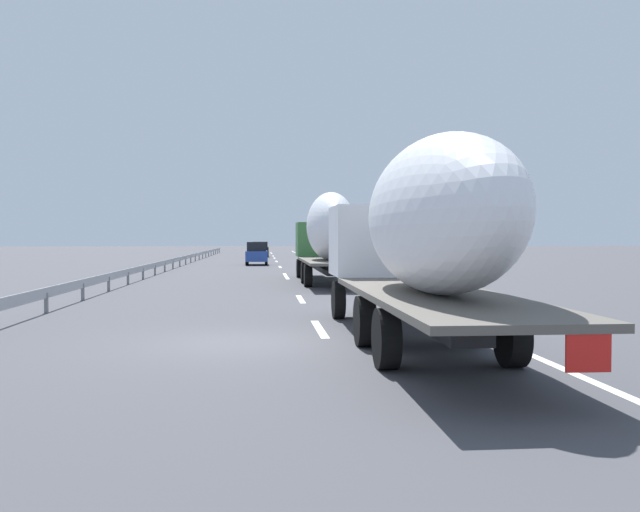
# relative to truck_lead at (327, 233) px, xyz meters

# --- Properties ---
(ground_plane) EXTENTS (260.00, 260.00, 0.00)m
(ground_plane) POSITION_rel_truck_lead_xyz_m (21.67, 3.60, -2.45)
(ground_plane) COLOR #424247
(lane_stripe_0) EXTENTS (3.20, 0.20, 0.01)m
(lane_stripe_0) POSITION_rel_truck_lead_xyz_m (-16.33, 1.80, -2.45)
(lane_stripe_0) COLOR white
(lane_stripe_0) RESTS_ON ground_plane
(lane_stripe_1) EXTENTS (3.20, 0.20, 0.01)m
(lane_stripe_1) POSITION_rel_truck_lead_xyz_m (-8.31, 1.80, -2.45)
(lane_stripe_1) COLOR white
(lane_stripe_1) RESTS_ON ground_plane
(lane_stripe_2) EXTENTS (3.20, 0.20, 0.01)m
(lane_stripe_2) POSITION_rel_truck_lead_xyz_m (5.03, 1.80, -2.45)
(lane_stripe_2) COLOR white
(lane_stripe_2) RESTS_ON ground_plane
(lane_stripe_3) EXTENTS (3.20, 0.20, 0.01)m
(lane_stripe_3) POSITION_rel_truck_lead_xyz_m (8.01, 1.80, -2.45)
(lane_stripe_3) COLOR white
(lane_stripe_3) RESTS_ON ground_plane
(lane_stripe_4) EXTENTS (3.20, 0.20, 0.01)m
(lane_stripe_4) POSITION_rel_truck_lead_xyz_m (18.98, 1.80, -2.45)
(lane_stripe_4) COLOR white
(lane_stripe_4) RESTS_ON ground_plane
(lane_stripe_5) EXTENTS (3.20, 0.20, 0.01)m
(lane_stripe_5) POSITION_rel_truck_lead_xyz_m (31.32, 1.80, -2.45)
(lane_stripe_5) COLOR white
(lane_stripe_5) RESTS_ON ground_plane
(lane_stripe_6) EXTENTS (3.20, 0.20, 0.01)m
(lane_stripe_6) POSITION_rel_truck_lead_xyz_m (42.01, 1.80, -2.45)
(lane_stripe_6) COLOR white
(lane_stripe_6) RESTS_ON ground_plane
(lane_stripe_7) EXTENTS (3.20, 0.20, 0.01)m
(lane_stripe_7) POSITION_rel_truck_lead_xyz_m (50.44, 1.80, -2.45)
(lane_stripe_7) COLOR white
(lane_stripe_7) RESTS_ON ground_plane
(lane_stripe_8) EXTENTS (3.20, 0.20, 0.01)m
(lane_stripe_8) POSITION_rel_truck_lead_xyz_m (63.96, 1.80, -2.45)
(lane_stripe_8) COLOR white
(lane_stripe_8) RESTS_ON ground_plane
(lane_stripe_9) EXTENTS (3.20, 0.20, 0.01)m
(lane_stripe_9) POSITION_rel_truck_lead_xyz_m (70.96, 1.80, -2.45)
(lane_stripe_9) COLOR white
(lane_stripe_9) RESTS_ON ground_plane
(edge_line_right) EXTENTS (110.00, 0.20, 0.01)m
(edge_line_right) POSITION_rel_truck_lead_xyz_m (26.67, -1.90, -2.45)
(edge_line_right) COLOR white
(edge_line_right) RESTS_ON ground_plane
(truck_lead) EXTENTS (13.24, 2.55, 4.36)m
(truck_lead) POSITION_rel_truck_lead_xyz_m (0.00, 0.00, 0.00)
(truck_lead) COLOR #387038
(truck_lead) RESTS_ON ground_plane
(truck_trailing) EXTENTS (13.21, 2.55, 4.08)m
(truck_trailing) POSITION_rel_truck_lead_xyz_m (-19.22, 0.00, -0.08)
(truck_trailing) COLOR silver
(truck_trailing) RESTS_ON ground_plane
(car_black_suv) EXTENTS (4.41, 1.89, 1.80)m
(car_black_suv) POSITION_rel_truck_lead_xyz_m (46.91, 3.35, -1.54)
(car_black_suv) COLOR black
(car_black_suv) RESTS_ON ground_plane
(car_blue_sedan) EXTENTS (4.06, 1.80, 1.90)m
(car_blue_sedan) POSITION_rel_truck_lead_xyz_m (23.09, 3.62, -1.50)
(car_blue_sedan) COLOR #28479E
(car_blue_sedan) RESTS_ON ground_plane
(road_sign) EXTENTS (0.10, 0.90, 3.32)m
(road_sign) POSITION_rel_truck_lead_xyz_m (21.86, -3.10, -0.16)
(road_sign) COLOR gray
(road_sign) RESTS_ON ground_plane
(tree_0) EXTENTS (3.04, 3.04, 6.37)m
(tree_0) POSITION_rel_truck_lead_xyz_m (14.82, -8.61, 1.66)
(tree_0) COLOR #472D19
(tree_0) RESTS_ON ground_plane
(tree_1) EXTENTS (2.67, 2.67, 5.89)m
(tree_1) POSITION_rel_truck_lead_xyz_m (63.43, -7.57, 1.12)
(tree_1) COLOR #472D19
(tree_1) RESTS_ON ground_plane
(tree_2) EXTENTS (3.20, 3.20, 7.09)m
(tree_2) POSITION_rel_truck_lead_xyz_m (63.61, -8.70, 1.68)
(tree_2) COLOR #472D19
(tree_2) RESTS_ON ground_plane
(guardrail_median) EXTENTS (94.00, 0.10, 0.76)m
(guardrail_median) POSITION_rel_truck_lead_xyz_m (24.67, 9.60, -1.87)
(guardrail_median) COLOR #9EA0A5
(guardrail_median) RESTS_ON ground_plane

